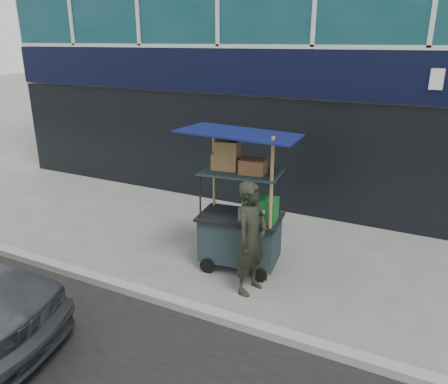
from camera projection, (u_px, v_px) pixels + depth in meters
The scene contains 4 objects.
ground at pixel (217, 310), 6.03m from camera, with size 80.00×80.00×0.00m, color slate.
curb at pixel (210, 314), 5.84m from camera, with size 80.00×0.18×0.12m, color gray.
vendor_cart at pixel (241, 221), 6.92m from camera, with size 1.86×1.42×2.32m.
vendor_man at pixel (251, 238), 6.23m from camera, with size 0.62×0.41×1.69m, color black.
Camera 1 is at (2.41, -4.55, 3.53)m, focal length 35.00 mm.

